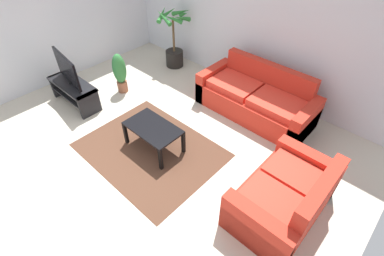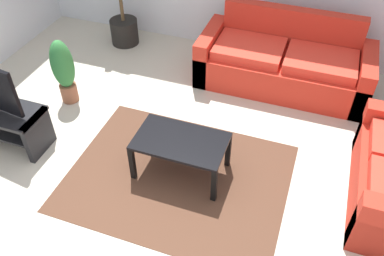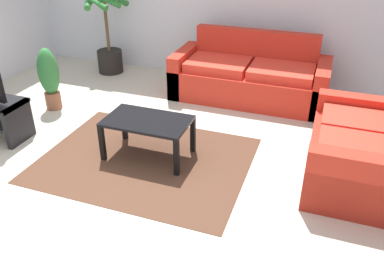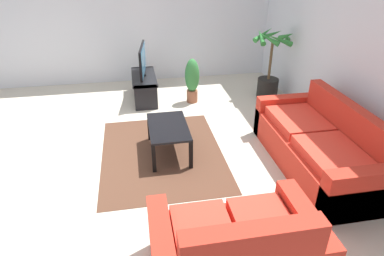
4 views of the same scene
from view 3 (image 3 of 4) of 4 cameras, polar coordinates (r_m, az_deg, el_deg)
ground_plane at (r=4.19m, az=-10.22°, el=-6.19°), size 6.60×6.60×0.00m
couch_main at (r=5.70m, az=8.27°, el=7.13°), size 2.13×0.90×0.90m
couch_loveseat at (r=4.22m, az=23.06°, el=-3.19°), size 0.90×1.44×0.90m
coffee_table at (r=4.23m, az=-6.41°, el=0.44°), size 0.90×0.54×0.44m
area_rug at (r=4.34m, az=-6.72°, el=-4.49°), size 2.20×1.70×0.01m
potted_palm at (r=6.71m, az=-11.88°, el=12.26°), size 0.73×0.73×1.32m
potted_plant_small at (r=5.59m, az=-19.83°, el=6.91°), size 0.27×0.27×0.84m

